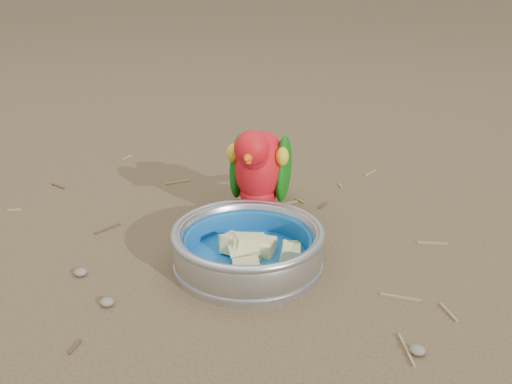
# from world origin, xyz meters

# --- Properties ---
(ground) EXTENTS (60.00, 60.00, 0.00)m
(ground) POSITION_xyz_m (0.00, 0.00, 0.00)
(ground) COLOR brown
(food_bowl) EXTENTS (0.22, 0.22, 0.02)m
(food_bowl) POSITION_xyz_m (0.09, 0.01, 0.01)
(food_bowl) COLOR #B2B2BA
(food_bowl) RESTS_ON ground
(bowl_wall) EXTENTS (0.22, 0.22, 0.04)m
(bowl_wall) POSITION_xyz_m (0.09, 0.01, 0.04)
(bowl_wall) COLOR #B2B2BA
(bowl_wall) RESTS_ON food_bowl
(fruit_wedges) EXTENTS (0.13, 0.13, 0.03)m
(fruit_wedges) POSITION_xyz_m (0.09, 0.01, 0.03)
(fruit_wedges) COLOR beige
(fruit_wedges) RESTS_ON food_bowl
(lory_parrot) EXTENTS (0.11, 0.22, 0.17)m
(lory_parrot) POSITION_xyz_m (0.08, 0.15, 0.09)
(lory_parrot) COLOR red
(lory_parrot) RESTS_ON ground
(ground_debris) EXTENTS (0.90, 0.80, 0.01)m
(ground_debris) POSITION_xyz_m (-0.02, 0.07, 0.00)
(ground_debris) COLOR olive
(ground_debris) RESTS_ON ground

